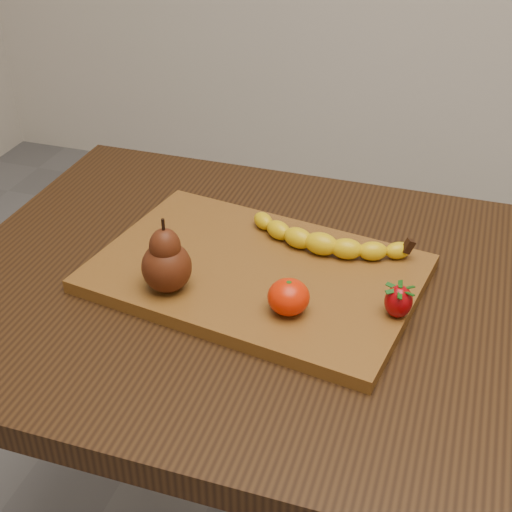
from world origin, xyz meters
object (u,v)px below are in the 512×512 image
(cutting_board, at_px, (256,274))
(pear, at_px, (166,255))
(table, at_px, (292,342))
(mandarin, at_px, (289,297))

(cutting_board, distance_m, pear, 0.14)
(table, bearing_deg, mandarin, -80.09)
(cutting_board, bearing_deg, table, 3.36)
(table, distance_m, cutting_board, 0.12)
(cutting_board, distance_m, mandarin, 0.11)
(cutting_board, relative_size, pear, 4.25)
(pear, distance_m, mandarin, 0.17)
(table, xyz_separation_m, mandarin, (0.01, -0.08, 0.14))
(table, height_order, mandarin, mandarin)
(table, bearing_deg, pear, -153.79)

